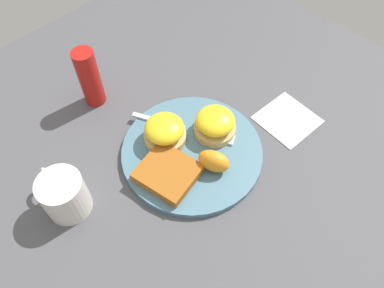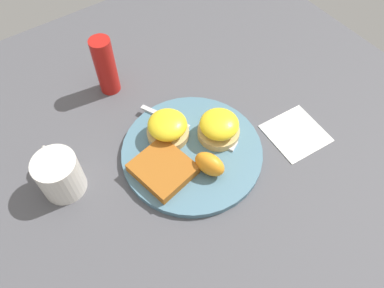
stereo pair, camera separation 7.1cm
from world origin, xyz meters
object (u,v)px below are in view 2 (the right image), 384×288
object	(u,v)px
fork	(194,129)
cup	(59,175)
sandwich_benedict_left	(218,126)
hashbrown_patty	(163,169)
sandwich_benedict_right	(168,128)
condiment_bottle	(105,66)
orange_wedge	(210,164)

from	to	relation	value
fork	cup	world-z (taller)	cup
fork	cup	bearing A→B (deg)	82.03
sandwich_benedict_left	hashbrown_patty	size ratio (longest dim) A/B	0.81
sandwich_benedict_right	cup	distance (m)	0.22
sandwich_benedict_right	condiment_bottle	distance (m)	0.20
orange_wedge	condiment_bottle	distance (m)	0.31
condiment_bottle	cup	bearing A→B (deg)	132.87
fork	sandwich_benedict_right	bearing A→B (deg)	71.15
sandwich_benedict_right	fork	bearing A→B (deg)	-108.85
sandwich_benedict_left	hashbrown_patty	distance (m)	0.14
orange_wedge	sandwich_benedict_left	bearing A→B (deg)	-47.27
hashbrown_patty	condiment_bottle	world-z (taller)	condiment_bottle
sandwich_benedict_right	condiment_bottle	size ratio (longest dim) A/B	0.62
sandwich_benedict_left	condiment_bottle	distance (m)	0.27
orange_wedge	condiment_bottle	world-z (taller)	condiment_bottle
sandwich_benedict_left	fork	bearing A→B (deg)	41.13
sandwich_benedict_right	orange_wedge	distance (m)	0.11
fork	cup	size ratio (longest dim) A/B	1.88
sandwich_benedict_right	fork	world-z (taller)	sandwich_benedict_right
sandwich_benedict_left	cup	distance (m)	0.31
sandwich_benedict_right	orange_wedge	bearing A→B (deg)	-170.05
sandwich_benedict_left	cup	size ratio (longest dim) A/B	0.78
orange_wedge	cup	size ratio (longest dim) A/B	0.56
sandwich_benedict_left	fork	distance (m)	0.05
hashbrown_patty	orange_wedge	size ratio (longest dim) A/B	1.71
sandwich_benedict_right	cup	world-z (taller)	cup
sandwich_benedict_right	condiment_bottle	xyz separation A→B (m)	(0.19, 0.03, 0.03)
orange_wedge	fork	xyz separation A→B (m)	(0.09, -0.03, -0.02)
sandwich_benedict_left	orange_wedge	xyz separation A→B (m)	(-0.06, 0.06, -0.00)
orange_wedge	cup	world-z (taller)	cup
sandwich_benedict_left	orange_wedge	distance (m)	0.09
sandwich_benedict_left	condiment_bottle	world-z (taller)	condiment_bottle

